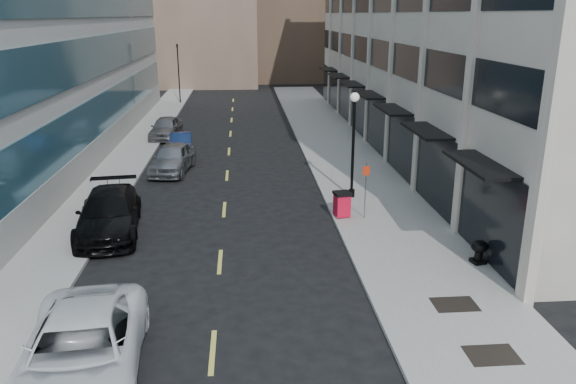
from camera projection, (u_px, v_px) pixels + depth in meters
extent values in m
cube|color=gray|center=(354.00, 171.00, 33.29)|extent=(5.00, 80.00, 0.15)
cube|color=gray|center=(113.00, 177.00, 32.21)|extent=(3.00, 80.00, 0.15)
cube|color=beige|center=(477.00, 14.00, 37.97)|extent=(14.00, 46.00, 18.00)
cube|color=black|center=(371.00, 118.00, 39.56)|extent=(0.18, 46.00, 3.60)
cube|color=black|center=(374.00, 52.00, 38.19)|extent=(0.12, 46.00, 1.80)
cube|color=beige|center=(565.00, 14.00, 15.59)|extent=(0.35, 0.60, 18.00)
cube|color=beige|center=(478.00, 14.00, 21.29)|extent=(0.35, 0.60, 18.00)
cube|color=beige|center=(428.00, 14.00, 26.99)|extent=(0.35, 0.60, 18.00)
cube|color=beige|center=(395.00, 14.00, 32.68)|extent=(0.35, 0.60, 18.00)
cube|color=beige|center=(372.00, 14.00, 38.38)|extent=(0.35, 0.60, 18.00)
cube|color=beige|center=(355.00, 14.00, 44.08)|extent=(0.35, 0.60, 18.00)
cube|color=beige|center=(342.00, 14.00, 49.78)|extent=(0.35, 0.60, 18.00)
cube|color=beige|center=(331.00, 14.00, 55.48)|extent=(0.35, 0.60, 18.00)
cube|color=black|center=(479.00, 164.00, 19.93)|extent=(1.30, 4.00, 0.12)
cube|color=black|center=(426.00, 131.00, 25.63)|extent=(1.30, 4.00, 0.12)
cube|color=black|center=(392.00, 110.00, 31.33)|extent=(1.30, 4.00, 0.12)
cube|color=black|center=(369.00, 95.00, 37.03)|extent=(1.30, 4.00, 0.12)
cube|color=black|center=(352.00, 84.00, 42.73)|extent=(1.30, 4.00, 0.12)
cube|color=black|center=(339.00, 76.00, 48.43)|extent=(1.30, 4.00, 0.12)
cube|color=black|center=(328.00, 69.00, 54.13)|extent=(1.30, 4.00, 0.12)
cube|color=gray|center=(113.00, 138.00, 38.50)|extent=(0.20, 46.00, 1.80)
cube|color=#2F5D6E|center=(109.00, 107.00, 37.86)|extent=(0.14, 45.60, 2.40)
cube|color=#2F5D6E|center=(104.00, 54.00, 36.80)|extent=(0.14, 45.60, 2.40)
cube|color=#836A56|center=(139.00, 0.00, 83.42)|extent=(12.00, 14.00, 22.00)
cube|color=beige|center=(368.00, 6.00, 74.80)|extent=(10.00, 14.00, 20.00)
cube|color=black|center=(492.00, 355.00, 15.23)|extent=(1.40, 1.00, 0.01)
cube|color=black|center=(455.00, 304.00, 17.89)|extent=(1.40, 1.00, 0.01)
cube|color=#D8CC4C|center=(213.00, 352.00, 15.64)|extent=(0.15, 2.20, 0.01)
cube|color=#D8CC4C|center=(220.00, 261.00, 21.34)|extent=(0.15, 2.20, 0.01)
cube|color=#D8CC4C|center=(224.00, 209.00, 27.04)|extent=(0.15, 2.20, 0.01)
cube|color=#D8CC4C|center=(227.00, 175.00, 32.74)|extent=(0.15, 2.20, 0.01)
cube|color=#D8CC4C|center=(229.00, 151.00, 38.44)|extent=(0.15, 2.20, 0.01)
cube|color=#D8CC4C|center=(230.00, 134.00, 44.14)|extent=(0.15, 2.20, 0.01)
cube|color=#D8CC4C|center=(232.00, 120.00, 49.83)|extent=(0.15, 2.20, 0.01)
cube|color=#D8CC4C|center=(232.00, 109.00, 55.53)|extent=(0.15, 2.20, 0.01)
cube|color=#D8CC4C|center=(233.00, 100.00, 61.23)|extent=(0.15, 2.20, 0.01)
cylinder|color=black|center=(179.00, 75.00, 58.00)|extent=(0.12, 0.12, 6.00)
imported|color=black|center=(177.00, 45.00, 57.10)|extent=(0.66, 0.66, 1.98)
imported|color=white|center=(81.00, 352.00, 14.09)|extent=(3.52, 6.63, 1.78)
imported|color=black|center=(109.00, 213.00, 23.91)|extent=(3.18, 6.35, 1.77)
imported|color=gray|center=(173.00, 158.00, 33.18)|extent=(2.68, 5.23, 1.71)
imported|color=#132147|center=(181.00, 143.00, 37.87)|extent=(1.75, 4.15, 1.33)
imported|color=slate|center=(166.00, 128.00, 42.24)|extent=(2.36, 4.96, 1.64)
cube|color=red|center=(342.00, 205.00, 25.49)|extent=(0.74, 0.74, 1.03)
cube|color=black|center=(342.00, 193.00, 25.33)|extent=(0.83, 0.83, 0.12)
cylinder|color=black|center=(336.00, 212.00, 25.94)|extent=(0.06, 0.23, 0.23)
cylinder|color=black|center=(345.00, 212.00, 25.97)|extent=(0.06, 0.23, 0.23)
cylinder|color=black|center=(351.00, 193.00, 28.42)|extent=(0.33, 0.33, 0.37)
cylinder|color=black|center=(353.00, 148.00, 27.71)|extent=(0.14, 0.14, 4.68)
sphere|color=silver|center=(355.00, 97.00, 26.95)|extent=(0.45, 0.45, 0.45)
cone|color=black|center=(355.00, 92.00, 26.88)|extent=(0.12, 0.12, 0.18)
cylinder|color=slate|center=(365.00, 190.00, 25.11)|extent=(0.05, 0.05, 2.60)
cube|color=red|center=(366.00, 171.00, 24.81)|extent=(0.31, 0.06, 0.41)
cube|color=black|center=(478.00, 261.00, 20.87)|extent=(0.57, 0.57, 0.14)
cylinder|color=black|center=(479.00, 254.00, 20.79)|extent=(0.30, 0.30, 0.46)
ellipsoid|color=black|center=(479.00, 246.00, 20.69)|extent=(0.64, 0.64, 0.45)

